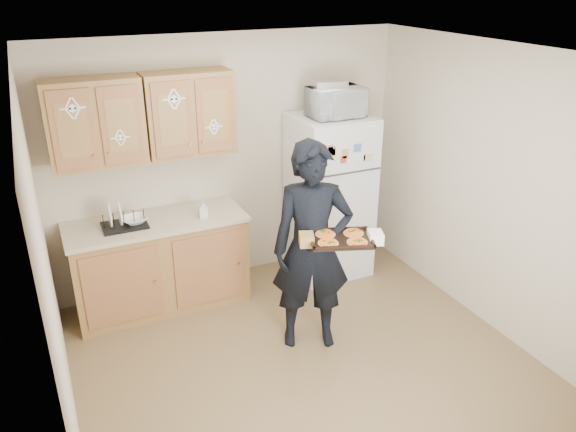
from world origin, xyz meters
The scene contains 23 objects.
floor centered at (0.00, 0.00, 0.00)m, with size 3.60×3.60×0.00m, color brown.
ceiling centered at (0.00, 0.00, 2.50)m, with size 3.60×3.60×0.00m, color white.
wall_back centered at (0.00, 1.80, 1.25)m, with size 3.60×0.04×2.50m, color beige.
wall_front centered at (0.00, -1.80, 1.25)m, with size 3.60×0.04×2.50m, color beige.
wall_left centered at (-1.80, 0.00, 1.25)m, with size 0.04×3.60×2.50m, color beige.
wall_right centered at (1.80, 0.00, 1.25)m, with size 0.04×3.60×2.50m, color beige.
refrigerator centered at (0.95, 1.43, 0.85)m, with size 0.75×0.70×1.70m, color white.
base_cabinet centered at (-0.85, 1.48, 0.43)m, with size 1.60×0.60×0.86m, color olive.
countertop centered at (-0.85, 1.48, 0.88)m, with size 1.64×0.64×0.04m, color beige.
upper_cab_left centered at (-1.25, 1.61, 1.83)m, with size 0.80×0.33×0.75m, color olive.
upper_cab_right centered at (-0.43, 1.61, 1.83)m, with size 0.80×0.33×0.75m, color olive.
cereal_box centered at (1.47, 1.67, 0.16)m, with size 0.20×0.07×0.32m, color gold.
person centered at (0.19, 0.35, 0.91)m, with size 0.66×0.44×1.82m, color black.
baking_tray centered at (0.30, 0.07, 1.09)m, with size 0.48×0.35×0.04m, color black.
pizza_front_left centered at (0.16, 0.03, 1.11)m, with size 0.16×0.16×0.02m, color orange.
pizza_front_right centered at (0.37, -0.05, 1.11)m, with size 0.16×0.16×0.02m, color orange.
pizza_back_left centered at (0.22, 0.18, 1.11)m, with size 0.16×0.16×0.02m, color orange.
pizza_back_right centered at (0.43, 0.10, 1.11)m, with size 0.16×0.16×0.02m, color orange.
microwave centered at (0.96, 1.38, 1.84)m, with size 0.52×0.35×0.29m, color white.
foil_pan centered at (0.90, 1.41, 2.02)m, with size 0.31×0.22×0.07m, color #ADAEB4.
dish_rack centered at (-1.13, 1.46, 0.98)m, with size 0.39×0.29×0.16m, color black.
bowl centered at (-1.04, 1.46, 0.95)m, with size 0.22×0.22×0.06m, color white.
soap_bottle centered at (-0.43, 1.36, 0.98)m, with size 0.08×0.08×0.17m, color white.
Camera 1 is at (-1.73, -3.31, 3.02)m, focal length 35.00 mm.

